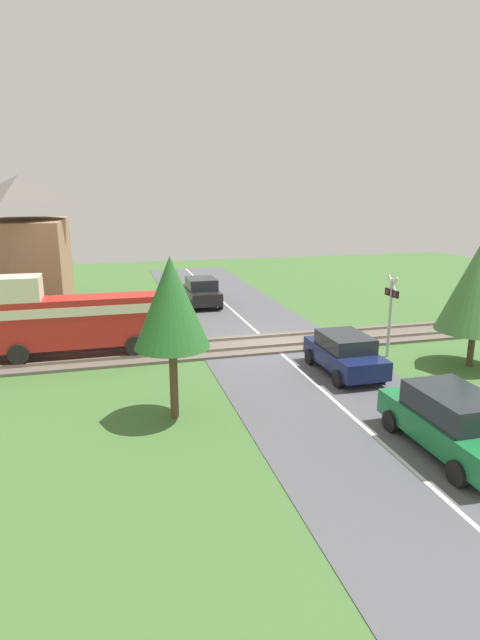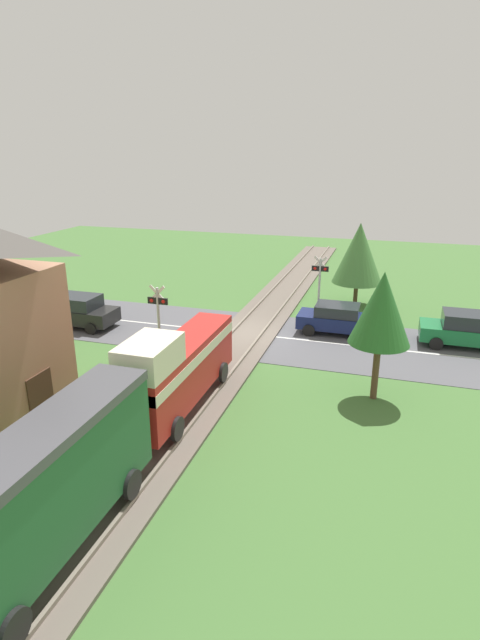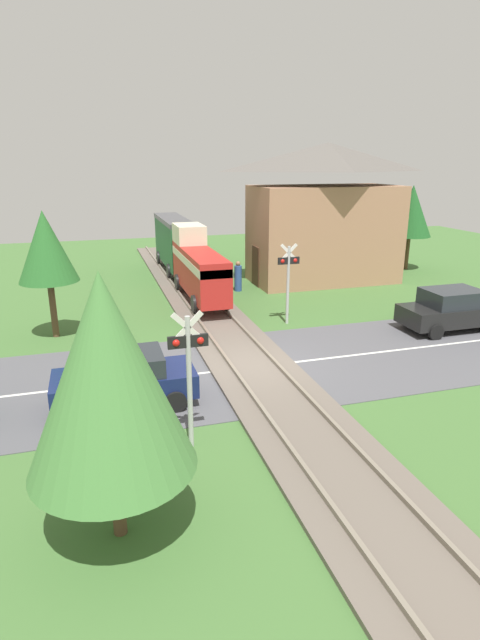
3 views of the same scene
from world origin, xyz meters
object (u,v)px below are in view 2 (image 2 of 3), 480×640
object	(u,v)px
car_far_side	(78,311)
pedestrian_by_station	(92,407)
car_behind_queue	(468,330)
crossing_signal_east_approach	(158,312)
car_near_crossing	(337,318)
crossing_signal_west_approach	(320,278)
train	(128,413)

from	to	relation	value
car_far_side	pedestrian_by_station	xyz separation A→B (m)	(-6.26, 8.37, -0.14)
car_behind_queue	pedestrian_by_station	xyz separation A→B (m)	(12.46, 11.25, -0.13)
crossing_signal_east_approach	car_far_side	bearing A→B (deg)	-23.76
car_near_crossing	crossing_signal_west_approach	xyz separation A→B (m)	(1.31, -2.58, 1.33)
train	car_far_side	size ratio (longest dim) A/B	3.45
car_behind_queue	crossing_signal_west_approach	xyz separation A→B (m)	(7.26, -2.58, 1.28)
train	crossing_signal_west_approach	distance (m)	15.90
car_near_crossing	car_far_side	xyz separation A→B (m)	(12.76, 2.88, 0.07)
pedestrian_by_station	crossing_signal_east_approach	bearing A→B (deg)	-86.05
car_far_side	crossing_signal_west_approach	size ratio (longest dim) A/B	1.19
crossing_signal_west_approach	crossing_signal_east_approach	distance (m)	9.80
train	car_far_side	bearing A→B (deg)	-49.65
car_far_side	crossing_signal_west_approach	world-z (taller)	crossing_signal_west_approach
train	crossing_signal_east_approach	world-z (taller)	train
train	crossing_signal_east_approach	bearing A→B (deg)	-69.82
car_far_side	car_behind_queue	world-z (taller)	car_far_side
crossing_signal_east_approach	car_behind_queue	bearing A→B (deg)	-156.99
train	car_near_crossing	xyz separation A→B (m)	(-4.10, -13.07, -1.08)
car_near_crossing	crossing_signal_east_approach	world-z (taller)	crossing_signal_east_approach
train	car_behind_queue	world-z (taller)	train
crossing_signal_west_approach	pedestrian_by_station	world-z (taller)	crossing_signal_west_approach
car_behind_queue	crossing_signal_east_approach	world-z (taller)	crossing_signal_east_approach
car_behind_queue	crossing_signal_west_approach	world-z (taller)	crossing_signal_west_approach
car_near_crossing	car_far_side	distance (m)	13.08
car_far_side	crossing_signal_east_approach	distance (m)	6.53
crossing_signal_east_approach	pedestrian_by_station	world-z (taller)	crossing_signal_east_approach
train	pedestrian_by_station	bearing A→B (deg)	-37.19
car_behind_queue	pedestrian_by_station	world-z (taller)	car_behind_queue
train	car_behind_queue	size ratio (longest dim) A/B	3.23
car_far_side	pedestrian_by_station	distance (m)	10.46
crossing_signal_east_approach	car_near_crossing	bearing A→B (deg)	-141.65
car_far_side	crossing_signal_west_approach	bearing A→B (deg)	-154.52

